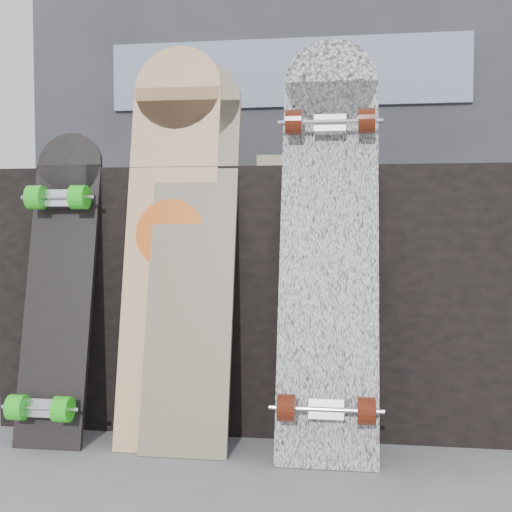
# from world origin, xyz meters

# --- Properties ---
(ground) EXTENTS (60.00, 60.00, 0.00)m
(ground) POSITION_xyz_m (0.00, 0.00, 0.00)
(ground) COLOR slate
(ground) RESTS_ON ground
(vendor_table) EXTENTS (1.60, 0.60, 0.80)m
(vendor_table) POSITION_xyz_m (0.00, 0.50, 0.40)
(vendor_table) COLOR black
(vendor_table) RESTS_ON ground
(booth) EXTENTS (2.40, 0.22, 2.20)m
(booth) POSITION_xyz_m (0.00, 1.35, 1.10)
(booth) COLOR #323237
(booth) RESTS_ON ground
(merch_box_purple) EXTENTS (0.18, 0.12, 0.10)m
(merch_box_purple) POSITION_xyz_m (-0.32, 0.48, 0.85)
(merch_box_purple) COLOR #4F3062
(merch_box_purple) RESTS_ON vendor_table
(merch_box_small) EXTENTS (0.14, 0.14, 0.12)m
(merch_box_small) POSITION_xyz_m (0.25, 0.55, 0.86)
(merch_box_small) COLOR #4F3062
(merch_box_small) RESTS_ON vendor_table
(merch_box_flat) EXTENTS (0.22, 0.10, 0.06)m
(merch_box_flat) POSITION_xyz_m (0.08, 0.54, 0.83)
(merch_box_flat) COLOR #D1B78C
(merch_box_flat) RESTS_ON vendor_table
(longboard_geisha) EXTENTS (0.27, 0.27, 1.17)m
(longboard_geisha) POSITION_xyz_m (-0.24, 0.17, 0.62)
(longboard_geisha) COLOR #C6B385
(longboard_geisha) RESTS_ON ground
(longboard_celtic) EXTENTS (0.25, 0.29, 1.12)m
(longboard_celtic) POSITION_xyz_m (-0.17, 0.16, 0.60)
(longboard_celtic) COLOR #C7B187
(longboard_celtic) RESTS_ON ground
(longboard_cascadia) EXTENTS (0.27, 0.39, 1.18)m
(longboard_cascadia) POSITION_xyz_m (0.22, 0.15, 0.61)
(longboard_cascadia) COLOR white
(longboard_cascadia) RESTS_ON ground
(skateboard_dark) EXTENTS (0.20, 0.28, 0.91)m
(skateboard_dark) POSITION_xyz_m (-0.56, 0.12, 0.47)
(skateboard_dark) COLOR black
(skateboard_dark) RESTS_ON ground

